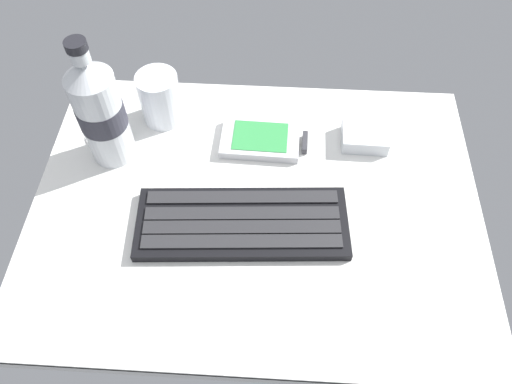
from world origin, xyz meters
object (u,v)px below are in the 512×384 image
Objects in this scene: water_bottle at (100,111)px; charger_block at (365,136)px; juice_cup at (160,100)px; keyboard at (242,223)px; handheld_device at (265,140)px.

water_bottle is 2.97× the size of charger_block.
keyboard is at bearing -54.35° from juice_cup.
juice_cup is (-16.49, 4.47, 3.18)cm from handheld_device.
water_bottle is at bearing -129.86° from juice_cup.
water_bottle is at bearing -172.12° from handheld_device.
juice_cup is 11.17cm from water_bottle.
keyboard is at bearing -137.39° from charger_block.
handheld_device is 15.47cm from charger_block.
juice_cup is at bearing 173.97° from charger_block.
charger_block reaches higher than keyboard.
juice_cup is at bearing 164.85° from handheld_device.
keyboard is at bearing -30.52° from water_bottle.
keyboard is at bearing -98.76° from handheld_device.
handheld_device is at bearing -15.15° from juice_cup.
handheld_device is 1.53× the size of juice_cup.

